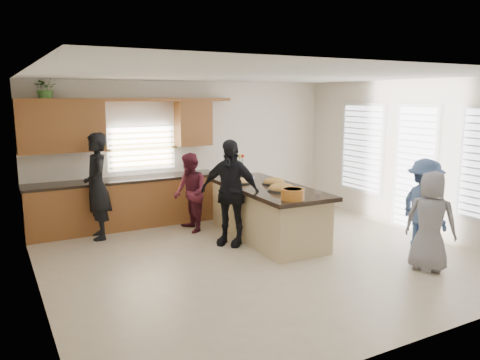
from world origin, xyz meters
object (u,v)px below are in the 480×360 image
island (267,213)px  woman_left_mid (190,193)px  salad_bowl (293,194)px  woman_left_front (230,193)px  woman_left_back (97,186)px  woman_right_front (430,221)px  woman_right_back (424,206)px

island → woman_left_mid: bearing=136.1°
salad_bowl → woman_left_front: woman_left_front is taller
woman_left_back → woman_right_front: bearing=46.9°
island → woman_left_back: size_ratio=1.46×
island → woman_left_back: woman_left_back is taller
woman_right_front → island: bearing=-3.1°
salad_bowl → woman_right_front: size_ratio=0.24×
island → woman_left_back: 3.02m
woman_left_mid → woman_right_back: size_ratio=0.96×
woman_left_mid → woman_right_front: woman_left_mid is taller
island → woman_right_back: 2.60m
woman_left_front → woman_right_front: (1.98, -2.44, -0.17)m
woman_right_front → woman_left_front: bearing=8.7°
salad_bowl → woman_right_back: 2.18m
woman_right_front → woman_left_mid: bearing=2.8°
salad_bowl → woman_left_front: bearing=113.0°
island → woman_right_back: woman_right_back is taller
island → woman_left_mid: size_ratio=1.86×
woman_left_mid → woman_right_front: (2.27, -3.48, -0.01)m
salad_bowl → woman_left_front: (-0.48, 1.14, -0.14)m
woman_left_front → woman_right_back: size_ratio=1.18×
woman_left_front → woman_right_front: size_ratio=1.23×
woman_left_back → woman_left_mid: 1.65m
woman_left_mid → woman_right_front: 4.16m
woman_left_back → woman_right_back: size_ratio=1.23×
woman_left_back → salad_bowl: bearing=44.7°
salad_bowl → woman_left_mid: 2.33m
salad_bowl → woman_left_front: 1.25m
island → woman_right_front: bearing=-61.0°
salad_bowl → woman_left_mid: (-0.77, 2.18, -0.31)m
woman_left_mid → woman_right_back: 4.05m
island → woman_right_front: 2.75m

